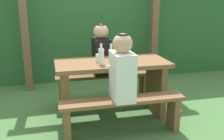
# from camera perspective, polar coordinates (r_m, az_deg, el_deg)

# --- Properties ---
(ground_plane) EXTENTS (12.00, 12.00, 0.00)m
(ground_plane) POSITION_cam_1_polar(r_m,az_deg,el_deg) (3.53, 0.00, -9.98)
(ground_plane) COLOR #4A773E
(hedge_backdrop) EXTENTS (6.40, 1.03, 2.16)m
(hedge_backdrop) POSITION_cam_1_polar(r_m,az_deg,el_deg) (5.30, -5.58, 10.72)
(hedge_backdrop) COLOR #2A5D2D
(hedge_backdrop) RESTS_ON ground_plane
(pergola_post_left) EXTENTS (0.12, 0.12, 2.28)m
(pergola_post_left) POSITION_cam_1_polar(r_m,az_deg,el_deg) (4.45, -18.48, 9.89)
(pergola_post_left) COLOR brown
(pergola_post_left) RESTS_ON ground_plane
(pergola_post_right) EXTENTS (0.12, 0.12, 2.28)m
(pergola_post_right) POSITION_cam_1_polar(r_m,az_deg,el_deg) (4.82, 9.23, 10.86)
(pergola_post_right) COLOR brown
(pergola_post_right) RESTS_ON ground_plane
(picnic_table) EXTENTS (1.40, 0.64, 0.75)m
(picnic_table) POSITION_cam_1_polar(r_m,az_deg,el_deg) (3.34, 0.00, -2.11)
(picnic_table) COLOR brown
(picnic_table) RESTS_ON ground_plane
(bench_near) EXTENTS (1.40, 0.24, 0.44)m
(bench_near) POSITION_cam_1_polar(r_m,az_deg,el_deg) (2.96, 2.33, -8.52)
(bench_near) COLOR brown
(bench_near) RESTS_ON ground_plane
(bench_far) EXTENTS (1.40, 0.24, 0.44)m
(bench_far) POSITION_cam_1_polar(r_m,az_deg,el_deg) (3.87, -1.77, -2.59)
(bench_far) COLOR brown
(bench_far) RESTS_ON ground_plane
(person_white_shirt) EXTENTS (0.25, 0.35, 0.72)m
(person_white_shirt) POSITION_cam_1_polar(r_m,az_deg,el_deg) (2.80, 2.23, 0.04)
(person_white_shirt) COLOR white
(person_white_shirt) RESTS_ON bench_near
(person_black_coat) EXTENTS (0.25, 0.35, 0.72)m
(person_black_coat) POSITION_cam_1_polar(r_m,az_deg,el_deg) (3.74, -2.36, 4.02)
(person_black_coat) COLOR black
(person_black_coat) RESTS_ON bench_far
(drinking_glass) EXTENTS (0.07, 0.07, 0.09)m
(drinking_glass) POSITION_cam_1_polar(r_m,az_deg,el_deg) (3.26, -2.93, 2.62)
(drinking_glass) COLOR silver
(drinking_glass) RESTS_ON picnic_table
(bottle_left) EXTENTS (0.06, 0.06, 0.23)m
(bottle_left) POSITION_cam_1_polar(r_m,az_deg,el_deg) (3.22, -0.18, 3.28)
(bottle_left) COLOR silver
(bottle_left) RESTS_ON picnic_table
(bottle_right) EXTENTS (0.07, 0.07, 0.25)m
(bottle_right) POSITION_cam_1_polar(r_m,az_deg,el_deg) (3.11, -2.35, 3.02)
(bottle_right) COLOR silver
(bottle_right) RESTS_ON picnic_table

